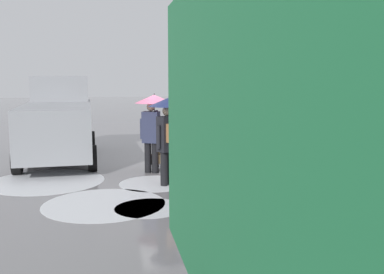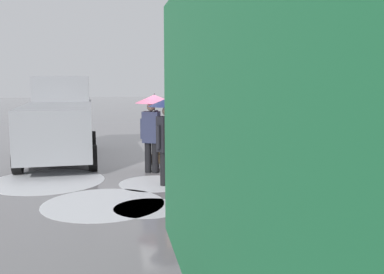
# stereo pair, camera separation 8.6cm
# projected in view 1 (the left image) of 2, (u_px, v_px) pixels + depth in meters

# --- Properties ---
(ground_plane) EXTENTS (90.00, 90.00, 0.00)m
(ground_plane) POSITION_uv_depth(u_px,v_px,m) (183.00, 167.00, 12.96)
(ground_plane) COLOR slate
(slush_patch_near_cluster) EXTENTS (2.50, 2.50, 0.01)m
(slush_patch_near_cluster) POSITION_uv_depth(u_px,v_px,m) (104.00, 204.00, 9.23)
(slush_patch_near_cluster) COLOR silver
(slush_patch_near_cluster) RESTS_ON ground
(slush_patch_under_van) EXTENTS (1.75, 1.75, 0.01)m
(slush_patch_under_van) POSITION_uv_depth(u_px,v_px,m) (155.00, 183.00, 11.01)
(slush_patch_under_van) COLOR silver
(slush_patch_under_van) RESTS_ON ground
(slush_patch_mid_street) EXTENTS (1.41, 1.41, 0.01)m
(slush_patch_mid_street) POSITION_uv_depth(u_px,v_px,m) (150.00, 208.00, 8.96)
(slush_patch_mid_street) COLOR #ADAFB5
(slush_patch_mid_street) RESTS_ON ground
(slush_patch_far_side) EXTENTS (2.84, 2.84, 0.01)m
(slush_patch_far_side) POSITION_uv_depth(u_px,v_px,m) (47.00, 181.00, 11.22)
(slush_patch_far_side) COLOR silver
(slush_patch_far_side) RESTS_ON ground
(cargo_van_parked_right) EXTENTS (2.41, 5.44, 2.60)m
(cargo_van_parked_right) POSITION_uv_depth(u_px,v_px,m) (58.00, 123.00, 13.89)
(cargo_van_parked_right) COLOR gray
(cargo_van_parked_right) RESTS_ON ground
(shopping_cart_vendor) EXTENTS (0.79, 0.95, 1.04)m
(shopping_cart_vendor) POSITION_uv_depth(u_px,v_px,m) (206.00, 151.00, 12.36)
(shopping_cart_vendor) COLOR red
(shopping_cart_vendor) RESTS_ON ground
(hand_dolly_boxes) EXTENTS (0.77, 0.85, 1.32)m
(hand_dolly_boxes) POSITION_uv_depth(u_px,v_px,m) (161.00, 154.00, 12.50)
(hand_dolly_boxes) COLOR #515156
(hand_dolly_boxes) RESTS_ON ground
(pedestrian_pink_side) EXTENTS (1.04, 1.04, 2.15)m
(pedestrian_pink_side) POSITION_uv_depth(u_px,v_px,m) (153.00, 114.00, 12.02)
(pedestrian_pink_side) COLOR black
(pedestrian_pink_side) RESTS_ON ground
(pedestrian_black_side) EXTENTS (1.04, 1.04, 2.15)m
(pedestrian_black_side) POSITION_uv_depth(u_px,v_px,m) (169.00, 120.00, 10.68)
(pedestrian_black_side) COLOR black
(pedestrian_black_side) RESTS_ON ground
(pedestrian_white_side) EXTENTS (1.04, 1.04, 2.15)m
(pedestrian_white_side) POSITION_uv_depth(u_px,v_px,m) (246.00, 114.00, 12.31)
(pedestrian_white_side) COLOR black
(pedestrian_white_side) RESTS_ON ground
(street_lamp) EXTENTS (0.28, 0.28, 3.86)m
(street_lamp) POSITION_uv_depth(u_px,v_px,m) (322.00, 86.00, 10.88)
(street_lamp) COLOR #2D2D33
(street_lamp) RESTS_ON ground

